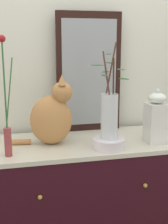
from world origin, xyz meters
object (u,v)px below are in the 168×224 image
(sideboard, at_px, (84,207))
(cat_sitting, at_px, (52,116))
(vase_glass_clear, at_px, (109,113))
(vase_slim_green, at_px, (7,121))
(jar_lidded_porcelain, at_px, (156,118))
(mirror_leaning, at_px, (89,73))
(bowl_porcelain, at_px, (109,143))

(sideboard, height_order, cat_sitting, cat_sitting)
(sideboard, relative_size, cat_sitting, 3.26)
(sideboard, height_order, vase_glass_clear, vase_glass_clear)
(vase_slim_green, xyz_separation_m, jar_lidded_porcelain, (0.85, 0.04, -0.05))
(mirror_leaning, height_order, cat_sitting, mirror_leaning)
(sideboard, xyz_separation_m, vase_slim_green, (-0.43, -0.14, 0.63))
(mirror_leaning, bearing_deg, sideboard, -110.36)
(cat_sitting, bearing_deg, jar_lidded_porcelain, -9.43)
(bowl_porcelain, xyz_separation_m, vase_glass_clear, (0.00, 0.00, 0.17))
(vase_glass_clear, bearing_deg, jar_lidded_porcelain, 7.53)
(cat_sitting, distance_m, vase_glass_clear, 0.33)
(cat_sitting, height_order, vase_slim_green, vase_slim_green)
(jar_lidded_porcelain, bearing_deg, bowl_porcelain, -172.40)
(mirror_leaning, relative_size, bowl_porcelain, 4.22)
(vase_slim_green, distance_m, jar_lidded_porcelain, 0.85)
(cat_sitting, bearing_deg, vase_glass_clear, -25.13)
(vase_slim_green, height_order, jar_lidded_porcelain, vase_slim_green)
(vase_glass_clear, bearing_deg, vase_slim_green, -179.85)
(vase_slim_green, height_order, bowl_porcelain, vase_slim_green)
(cat_sitting, relative_size, vase_glass_clear, 0.77)
(mirror_leaning, bearing_deg, jar_lidded_porcelain, -45.42)
(vase_glass_clear, relative_size, jar_lidded_porcelain, 1.63)
(vase_slim_green, bearing_deg, sideboard, 18.31)
(sideboard, relative_size, vase_glass_clear, 2.51)
(bowl_porcelain, bearing_deg, cat_sitting, 154.80)
(sideboard, xyz_separation_m, cat_sitting, (-0.19, -0.00, 0.60))
(sideboard, height_order, bowl_porcelain, bowl_porcelain)
(sideboard, distance_m, vase_glass_clear, 0.66)
(bowl_porcelain, relative_size, vase_glass_clear, 0.35)
(mirror_leaning, height_order, bowl_porcelain, mirror_leaning)
(bowl_porcelain, distance_m, jar_lidded_porcelain, 0.33)
(cat_sitting, bearing_deg, sideboard, 0.95)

